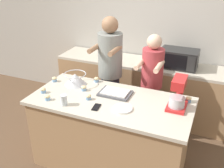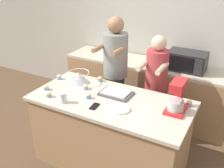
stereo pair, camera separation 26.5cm
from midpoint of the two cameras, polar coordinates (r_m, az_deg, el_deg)
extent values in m
plane|color=brown|center=(3.56, 1.86, -16.55)|extent=(16.00, 16.00, 0.00)
cube|color=#B2ADA3|center=(4.32, 12.40, 11.19)|extent=(10.00, 0.06, 2.70)
cube|color=#A87F56|center=(3.28, 1.97, -10.83)|extent=(1.79, 0.83, 0.88)
cube|color=beige|center=(3.02, 2.11, -3.79)|extent=(1.86, 0.89, 0.04)
cube|color=#A87F56|center=(4.33, 9.90, -1.52)|extent=(2.80, 0.60, 0.88)
cube|color=beige|center=(4.14, 10.37, 4.14)|extent=(2.80, 0.60, 0.04)
cylinder|color=#33384C|center=(3.94, 2.63, -4.02)|extent=(0.26, 0.26, 0.88)
cylinder|color=gray|center=(3.63, 2.87, 6.27)|extent=(0.34, 0.34, 0.62)
sphere|color=#936B4C|center=(3.51, 3.02, 12.73)|extent=(0.22, 0.22, 0.22)
cylinder|color=#936B4C|center=(3.51, -0.45, 7.95)|extent=(0.06, 0.34, 0.06)
cylinder|color=#936B4C|center=(3.38, 3.85, 7.22)|extent=(0.06, 0.34, 0.06)
cylinder|color=#232328|center=(3.77, 10.97, -6.50)|extent=(0.22, 0.22, 0.82)
cylinder|color=#A8383D|center=(3.46, 11.89, 3.00)|extent=(0.29, 0.29, 0.53)
sphere|color=#DBB293|center=(3.34, 12.45, 8.67)|extent=(0.19, 0.19, 0.19)
cylinder|color=#DBB293|center=(3.31, 9.14, 4.15)|extent=(0.06, 0.34, 0.06)
cylinder|color=#DBB293|center=(3.24, 13.19, 3.34)|extent=(0.06, 0.34, 0.06)
cube|color=red|center=(2.91, 16.31, -5.36)|extent=(0.20, 0.30, 0.03)
cylinder|color=red|center=(2.95, 17.14, -2.21)|extent=(0.07, 0.07, 0.22)
cube|color=red|center=(2.77, 16.96, -0.36)|extent=(0.13, 0.26, 0.10)
cylinder|color=#BCBCC1|center=(2.85, 16.30, -4.49)|extent=(0.17, 0.17, 0.11)
cone|color=#BCBCC1|center=(3.40, -5.10, 1.34)|extent=(0.28, 0.28, 0.15)
torus|color=#BCBCC1|center=(3.37, -5.14, 2.42)|extent=(0.29, 0.29, 0.01)
cube|color=#4C4C51|center=(3.12, 3.27, -2.13)|extent=(0.38, 0.26, 0.02)
cube|color=white|center=(3.12, 3.28, -1.80)|extent=(0.31, 0.21, 0.02)
cube|color=black|center=(3.97, 17.87, 4.76)|extent=(0.54, 0.34, 0.27)
cube|color=black|center=(3.82, 16.61, 4.12)|extent=(0.37, 0.01, 0.22)
cube|color=#2D2D2D|center=(3.78, 20.18, 3.39)|extent=(0.11, 0.01, 0.22)
cube|color=black|center=(2.87, -1.21, -4.95)|extent=(0.09, 0.15, 0.01)
cube|color=black|center=(2.87, -1.21, -4.85)|extent=(0.08, 0.14, 0.00)
cylinder|color=silver|center=(2.95, -8.01, -3.06)|extent=(0.07, 0.07, 0.12)
cylinder|color=white|center=(2.82, 4.47, -5.51)|extent=(0.22, 0.22, 0.02)
cylinder|color=#759EC6|center=(3.05, 18.87, -4.24)|extent=(0.06, 0.06, 0.04)
ellipsoid|color=beige|center=(3.03, 18.94, -3.79)|extent=(0.06, 0.06, 0.04)
cylinder|color=#759EC6|center=(3.04, -2.69, -2.87)|extent=(0.06, 0.06, 0.04)
ellipsoid|color=beige|center=(3.02, -2.70, -2.41)|extent=(0.06, 0.06, 0.04)
cylinder|color=#759EC6|center=(3.30, -11.92, -0.98)|extent=(0.06, 0.06, 0.04)
ellipsoid|color=beige|center=(3.29, -11.97, -0.55)|extent=(0.06, 0.06, 0.04)
cylinder|color=#759EC6|center=(3.24, -3.41, -0.92)|extent=(0.06, 0.06, 0.04)
ellipsoid|color=beige|center=(3.23, -3.42, -0.48)|extent=(0.06, 0.06, 0.04)
cylinder|color=#759EC6|center=(3.45, -0.45, 0.84)|extent=(0.06, 0.06, 0.04)
ellipsoid|color=beige|center=(3.44, -0.46, 1.26)|extent=(0.06, 0.06, 0.04)
cylinder|color=#759EC6|center=(3.12, -11.24, -2.53)|extent=(0.06, 0.06, 0.04)
ellipsoid|color=beige|center=(3.11, -11.28, -2.08)|extent=(0.06, 0.06, 0.04)
cylinder|color=#759EC6|center=(3.56, -9.35, 1.27)|extent=(0.06, 0.06, 0.04)
ellipsoid|color=beige|center=(3.55, -9.38, 1.68)|extent=(0.06, 0.06, 0.04)
camera|label=1|loc=(0.13, -87.45, 1.23)|focal=42.00mm
camera|label=2|loc=(0.13, 92.55, -1.23)|focal=42.00mm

